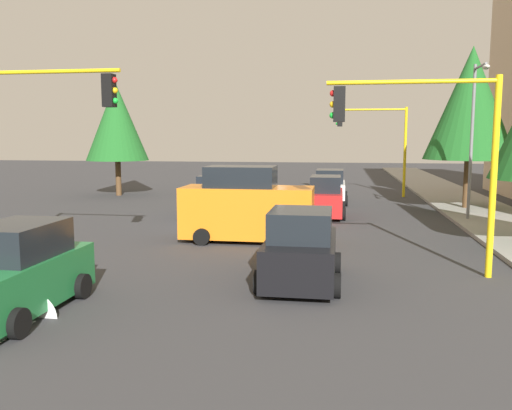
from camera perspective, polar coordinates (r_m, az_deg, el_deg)
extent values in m
plane|color=#353538|center=(21.68, -0.21, -2.87)|extent=(120.00, 120.00, 0.00)
cube|color=gray|center=(27.27, 23.96, -1.24)|extent=(80.00, 4.00, 0.15)
cone|color=silver|center=(12.52, -22.77, -11.05)|extent=(0.01, 1.10, 1.10)
cylinder|color=yellow|center=(15.65, 24.14, 2.63)|extent=(0.18, 0.18, 5.46)
cylinder|color=yellow|center=(15.25, 16.28, 12.58)|extent=(0.12, 4.50, 0.12)
cube|color=black|center=(15.09, 8.94, 10.63)|extent=(0.36, 0.32, 0.96)
sphere|color=red|center=(15.11, 8.26, 11.78)|extent=(0.18, 0.18, 0.18)
sphere|color=yellow|center=(15.09, 8.24, 10.64)|extent=(0.18, 0.18, 0.18)
sphere|color=green|center=(15.08, 8.22, 9.50)|extent=(0.18, 0.18, 0.18)
cylinder|color=yellow|center=(17.48, -21.37, 13.19)|extent=(0.12, 4.50, 0.12)
cube|color=black|center=(16.57, -15.50, 11.75)|extent=(0.36, 0.32, 0.96)
sphere|color=red|center=(16.52, -14.95, 12.83)|extent=(0.18, 0.18, 0.18)
sphere|color=yellow|center=(16.49, -14.92, 11.79)|extent=(0.18, 0.18, 0.18)
sphere|color=green|center=(16.47, -14.88, 10.75)|extent=(0.18, 0.18, 0.18)
cylinder|color=yellow|center=(35.31, 15.70, 5.46)|extent=(0.18, 0.18, 5.72)
cylinder|color=yellow|center=(35.15, 12.15, 9.98)|extent=(0.12, 4.50, 0.12)
cube|color=black|center=(35.08, 9.00, 9.11)|extent=(0.36, 0.32, 0.96)
sphere|color=red|center=(35.09, 8.72, 9.60)|extent=(0.18, 0.18, 0.18)
sphere|color=yellow|center=(35.08, 8.71, 9.12)|extent=(0.18, 0.18, 0.18)
sphere|color=green|center=(35.07, 8.70, 8.63)|extent=(0.18, 0.18, 0.18)
cylinder|color=slate|center=(25.73, 22.12, 6.04)|extent=(0.14, 0.14, 7.00)
cylinder|color=slate|center=(25.02, 22.96, 13.56)|extent=(1.80, 0.10, 0.10)
ellipsoid|color=silver|center=(24.14, 23.47, 13.43)|extent=(0.56, 0.28, 0.20)
cylinder|color=brown|center=(36.15, -14.56, 2.99)|extent=(0.36, 0.36, 2.51)
cone|color=#1E6023|center=(36.08, -14.74, 8.65)|extent=(4.02, 4.02, 5.03)
cylinder|color=brown|center=(29.90, 21.70, 2.20)|extent=(0.36, 0.36, 2.88)
cone|color=#1E6023|center=(29.85, 22.07, 10.10)|extent=(4.60, 4.60, 5.76)
cube|color=orange|center=(19.54, -0.91, -0.75)|extent=(1.90, 4.80, 1.85)
cube|color=black|center=(19.44, -1.62, 3.07)|extent=(1.67, 2.50, 0.76)
cylinder|color=black|center=(20.46, 3.69, -2.64)|extent=(0.20, 0.60, 0.60)
cylinder|color=black|center=(18.48, 3.11, -3.71)|extent=(0.20, 0.60, 0.60)
cylinder|color=black|center=(20.94, -4.45, -2.42)|extent=(0.20, 0.60, 0.60)
cylinder|color=black|center=(19.01, -5.86, -3.43)|extent=(0.20, 0.60, 0.60)
cube|color=red|center=(26.04, 7.48, 0.32)|extent=(4.09, 1.60, 1.05)
cube|color=black|center=(25.75, 7.50, 2.27)|extent=(2.13, 1.41, 0.76)
cylinder|color=black|center=(27.38, 5.74, -0.13)|extent=(0.60, 0.20, 0.60)
cylinder|color=black|center=(27.34, 9.34, -0.21)|extent=(0.60, 0.20, 0.60)
cylinder|color=black|center=(24.88, 5.41, -0.88)|extent=(0.60, 0.20, 0.60)
cylinder|color=black|center=(24.83, 9.37, -0.96)|extent=(0.60, 0.20, 0.60)
cube|color=black|center=(14.05, 4.85, -5.63)|extent=(3.76, 1.77, 1.05)
cube|color=black|center=(13.69, 4.83, -2.11)|extent=(1.96, 1.56, 0.76)
cylinder|color=black|center=(15.36, 1.61, -5.98)|extent=(0.60, 0.20, 0.60)
cylinder|color=black|center=(15.24, 8.72, -6.16)|extent=(0.60, 0.20, 0.60)
cylinder|color=black|center=(13.12, 0.29, -8.29)|extent=(0.60, 0.20, 0.60)
cylinder|color=black|center=(12.99, 8.66, -8.55)|extent=(0.60, 0.20, 0.60)
cube|color=#1E7238|center=(12.71, -24.45, -7.66)|extent=(4.15, 1.66, 1.05)
cube|color=black|center=(12.69, -24.15, -3.48)|extent=(2.16, 1.46, 0.76)
cylinder|color=black|center=(11.32, -24.14, -11.52)|extent=(0.60, 0.20, 0.60)
cylinder|color=black|center=(13.44, -18.12, -8.29)|extent=(0.60, 0.20, 0.60)
cylinder|color=black|center=(14.32, -24.53, -7.63)|extent=(0.60, 0.20, 0.60)
cube|color=blue|center=(26.01, -4.32, 0.35)|extent=(3.91, 1.74, 1.05)
cube|color=black|center=(26.10, -4.24, 2.38)|extent=(2.03, 1.53, 0.76)
cylinder|color=black|center=(24.68, -2.86, -0.92)|extent=(0.60, 0.20, 0.60)
cylinder|color=black|center=(25.13, -7.01, -0.82)|extent=(0.60, 0.20, 0.60)
cylinder|color=black|center=(27.04, -1.81, -0.20)|extent=(0.60, 0.20, 0.60)
cylinder|color=black|center=(27.45, -5.62, -0.12)|extent=(0.60, 0.20, 0.60)
cube|color=white|center=(31.18, 7.91, 1.46)|extent=(4.00, 1.73, 1.05)
cube|color=black|center=(30.90, 7.94, 3.09)|extent=(2.08, 1.52, 0.76)
cylinder|color=black|center=(32.48, 6.31, 1.03)|extent=(0.60, 0.20, 0.60)
cylinder|color=black|center=(32.45, 9.58, 0.96)|extent=(0.60, 0.20, 0.60)
cylinder|color=black|center=(30.02, 6.09, 0.51)|extent=(0.60, 0.20, 0.60)
cylinder|color=black|center=(29.98, 9.62, 0.44)|extent=(0.60, 0.20, 0.60)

